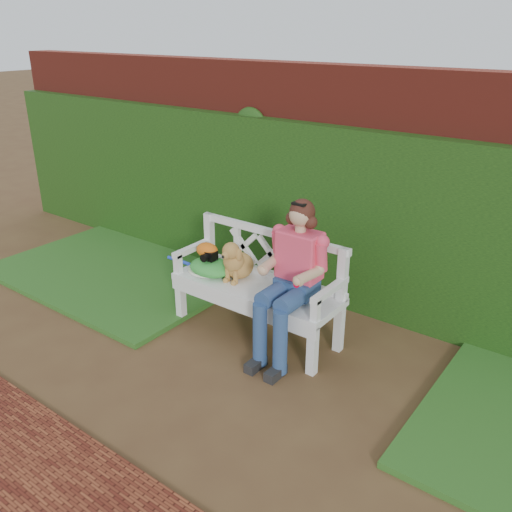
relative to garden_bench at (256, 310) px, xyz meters
The scene contains 11 objects.
ground 0.87m from the garden_bench, 58.32° to the right, with size 60.00×60.00×0.00m, color #4E331E.
brick_wall 1.53m from the garden_bench, 69.56° to the left, with size 10.00×0.30×2.20m, color maroon.
ivy_hedge 1.22m from the garden_bench, 65.41° to the left, with size 10.00×0.18×1.70m, color #295B16.
grass_left 1.98m from the garden_bench, behind, with size 2.60×2.00×0.05m, color #1B4316.
garden_bench is the anchor object (origin of this frame).
seated_woman 0.56m from the garden_bench, ahead, with size 0.52×0.70×1.24m, color #CE2F5D, non-canonical shape.
dog 0.47m from the garden_bench, behind, with size 0.25×0.33×0.37m, color olive, non-canonical shape.
tennis_racket 0.62m from the garden_bench, behind, with size 0.69×0.29×0.03m, color white, non-canonical shape.
green_bag 0.55m from the garden_bench, behind, with size 0.41×0.32×0.14m, color #2C6A23, non-canonical shape.
camera_item 0.63m from the garden_bench, behind, with size 0.12×0.09×0.08m, color black.
baseball_glove 0.68m from the garden_bench, behind, with size 0.21×0.16×0.13m, color #D55F12.
Camera 1 is at (2.03, -2.59, 2.52)m, focal length 38.00 mm.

